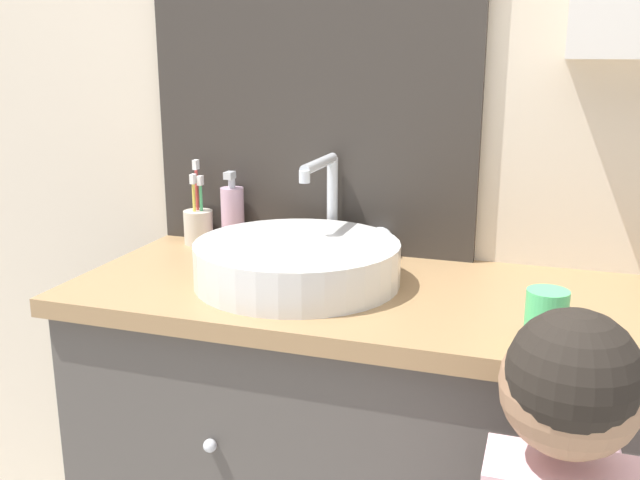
% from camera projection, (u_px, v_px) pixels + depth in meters
% --- Properties ---
extents(wall_back, '(3.20, 0.18, 2.50)m').
position_uv_depth(wall_back, '(441.00, 52.00, 1.46)').
color(wall_back, beige).
rests_on(wall_back, ground_plane).
extents(sink_basin, '(0.39, 0.45, 0.22)m').
position_uv_depth(sink_basin, '(299.00, 260.00, 1.37)').
color(sink_basin, silver).
rests_on(sink_basin, vanity_counter).
extents(toothbrush_holder, '(0.07, 0.07, 0.19)m').
position_uv_depth(toothbrush_holder, '(198.00, 224.00, 1.64)').
color(toothbrush_holder, beige).
rests_on(toothbrush_holder, vanity_counter).
extents(soap_dispenser, '(0.05, 0.05, 0.17)m').
position_uv_depth(soap_dispenser, '(233.00, 216.00, 1.62)').
color(soap_dispenser, '#CCA3BC').
rests_on(soap_dispenser, vanity_counter).
extents(drinking_cup, '(0.06, 0.06, 0.10)m').
position_uv_depth(drinking_cup, '(546.00, 321.00, 1.05)').
color(drinking_cup, '#4CC670').
rests_on(drinking_cup, vanity_counter).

